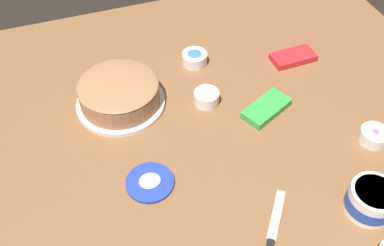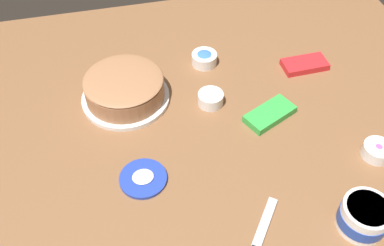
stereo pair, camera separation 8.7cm
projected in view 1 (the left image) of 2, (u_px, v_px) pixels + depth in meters
The scene contains 10 objects.
ground_plane at pixel (234, 147), 1.20m from camera, with size 1.54×1.54×0.00m, color brown.
frosted_cake at pixel (119, 94), 1.28m from camera, with size 0.26×0.26×0.09m.
frosting_tub at pixel (371, 200), 1.04m from camera, with size 0.12×0.12×0.08m.
frosting_tub_lid at pixel (150, 182), 1.11m from camera, with size 0.12×0.12×0.02m.
spreading_knife at pixel (271, 240), 1.01m from camera, with size 0.16×0.20×0.01m.
sprinkle_bowl_pink at pixel (206, 97), 1.30m from camera, with size 0.08×0.08×0.04m.
sprinkle_bowl_rainbow at pixel (374, 135), 1.20m from camera, with size 0.08×0.08×0.04m.
sprinkle_bowl_blue at pixel (195, 58), 1.42m from camera, with size 0.08×0.08×0.04m.
candy_box_lower at pixel (266, 108), 1.28m from camera, with size 0.15×0.07×0.02m, color green.
candy_box_upper at pixel (293, 57), 1.44m from camera, with size 0.14×0.07×0.02m, color red.
Camera 1 is at (-0.36, -0.68, 0.93)m, focal length 41.04 mm.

